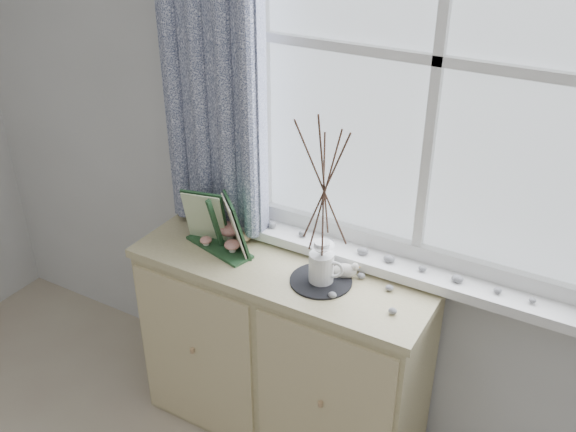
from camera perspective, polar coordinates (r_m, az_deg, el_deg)
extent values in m
cube|color=silver|center=(2.39, 5.63, 6.61)|extent=(4.00, 0.04, 2.60)
cube|color=silver|center=(2.18, 13.40, 13.42)|extent=(1.30, 0.01, 1.40)
cube|color=white|center=(2.43, 10.79, -4.66)|extent=(1.45, 0.16, 0.04)
cube|color=#0A1337|center=(2.42, -6.98, 16.15)|extent=(0.44, 0.06, 1.61)
cube|color=#C0B486|center=(2.74, -0.40, -12.01)|extent=(1.17, 0.43, 0.81)
cube|color=#C0B486|center=(2.48, -0.43, -4.62)|extent=(1.20, 0.45, 0.03)
cube|color=beige|center=(2.73, -8.23, -12.53)|extent=(0.55, 0.01, 0.75)
cube|color=beige|center=(2.50, 3.01, -17.09)|extent=(0.55, 0.01, 0.75)
cylinder|color=white|center=(2.61, -5.20, -1.73)|extent=(0.03, 0.03, 0.06)
ellipsoid|color=#AE1A05|center=(2.59, -5.23, -1.14)|extent=(0.09, 0.09, 0.05)
cylinder|color=white|center=(2.53, -4.96, -2.97)|extent=(0.03, 0.03, 0.04)
ellipsoid|color=#AE1A05|center=(2.52, -4.98, -2.56)|extent=(0.06, 0.06, 0.04)
cylinder|color=white|center=(2.59, -7.28, -2.45)|extent=(0.02, 0.02, 0.03)
ellipsoid|color=#AE1A05|center=(2.58, -7.31, -2.14)|extent=(0.05, 0.05, 0.03)
ellipsoid|color=tan|center=(2.60, -3.88, -1.85)|extent=(0.05, 0.04, 0.06)
ellipsoid|color=tan|center=(2.67, -3.78, -0.95)|extent=(0.05, 0.04, 0.06)
cylinder|color=black|center=(2.38, 2.94, -5.77)|extent=(0.23, 0.23, 0.01)
cylinder|color=silver|center=(2.34, 2.98, -4.56)|extent=(0.12, 0.12, 0.11)
cone|color=silver|center=(2.30, 3.03, -3.01)|extent=(0.09, 0.09, 0.04)
cylinder|color=silver|center=(2.29, 3.04, -2.58)|extent=(0.06, 0.06, 0.03)
torus|color=silver|center=(2.32, 4.11, -4.79)|extent=(0.07, 0.04, 0.07)
ellipsoid|color=gray|center=(2.30, 3.97, -7.03)|extent=(0.03, 0.03, 0.02)
ellipsoid|color=gray|center=(2.40, 6.52, -5.32)|extent=(0.03, 0.03, 0.02)
ellipsoid|color=gray|center=(2.25, 9.29, -8.34)|extent=(0.03, 0.03, 0.02)
ellipsoid|color=gray|center=(2.47, 4.36, -4.09)|extent=(0.03, 0.03, 0.02)
ellipsoid|color=gray|center=(2.35, 9.00, -6.35)|extent=(0.03, 0.03, 0.02)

